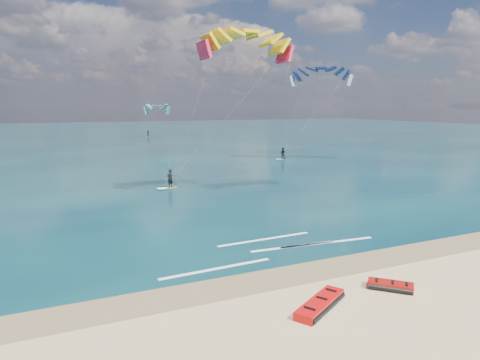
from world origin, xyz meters
name	(u,v)px	position (x,y,z in m)	size (l,w,h in m)	color
ground	(129,169)	(0.00, 40.00, 0.00)	(320.00, 320.00, 0.00)	tan
wet_sand_strip	(275,278)	(0.00, 3.00, 0.00)	(320.00, 2.40, 0.01)	brown
sea	(84,136)	(0.00, 104.00, 0.02)	(320.00, 200.00, 0.04)	#082230
packed_kite_left	(320,308)	(0.15, -0.33, 0.00)	(3.16, 1.10, 0.40)	red
packed_kite_mid	(390,289)	(3.87, -0.11, 0.00)	(2.03, 1.01, 0.37)	#A3110B
kitesurfer_main	(207,107)	(3.83, 22.18, 7.62)	(11.29, 8.36, 14.96)	yellow
kitesurfer_far	(303,108)	(23.82, 38.11, 7.39)	(9.53, 8.80, 14.29)	#95BE1C
shoreline_foam	(277,248)	(2.05, 6.39, 0.04)	(12.93, 3.60, 0.01)	white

